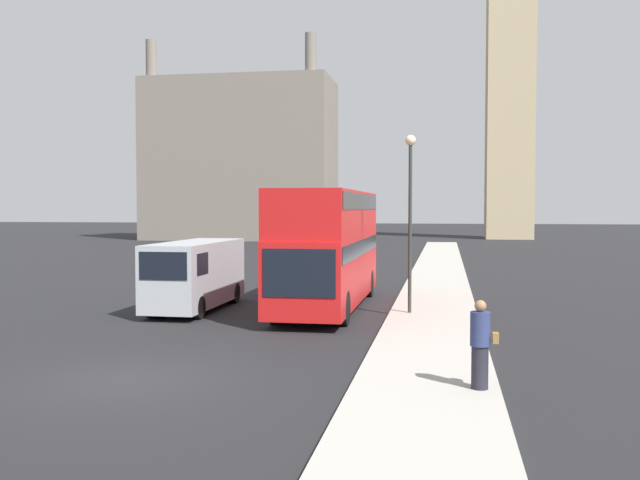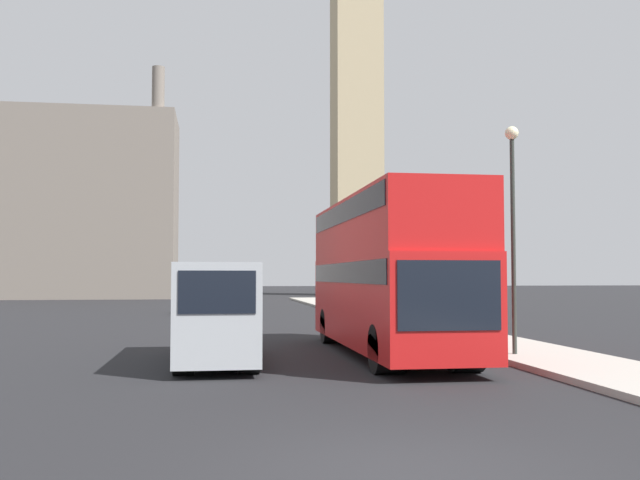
% 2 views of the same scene
% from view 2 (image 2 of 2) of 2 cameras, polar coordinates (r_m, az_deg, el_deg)
% --- Properties ---
extents(ground_plane, '(300.00, 300.00, 0.00)m').
position_cam_2_polar(ground_plane, '(8.49, 6.95, -17.86)').
color(ground_plane, black).
extents(building_block_distant, '(21.41, 10.07, 22.47)m').
position_cam_2_polar(building_block_distant, '(75.66, -19.56, 2.60)').
color(building_block_distant, slate).
rests_on(building_block_distant, ground_plane).
extents(red_double_decker_bus, '(2.55, 10.69, 4.32)m').
position_cam_2_polar(red_double_decker_bus, '(19.99, 5.36, -2.23)').
color(red_double_decker_bus, red).
rests_on(red_double_decker_bus, ground_plane).
extents(white_van, '(1.94, 6.09, 2.49)m').
position_cam_2_polar(white_van, '(18.13, -8.28, -5.57)').
color(white_van, '#B2B7BC').
rests_on(white_van, ground_plane).
extents(street_lamp, '(0.36, 0.36, 6.04)m').
position_cam_2_polar(street_lamp, '(19.62, 15.16, 2.74)').
color(street_lamp, '#2D332D').
rests_on(street_lamp, sidewalk_strip).
extents(parked_sedan, '(1.79, 4.34, 1.40)m').
position_cam_2_polar(parked_sedan, '(42.68, -9.57, -4.96)').
color(parked_sedan, black).
rests_on(parked_sedan, ground_plane).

